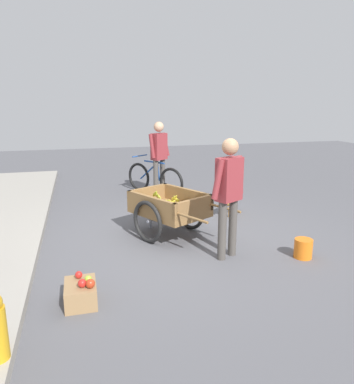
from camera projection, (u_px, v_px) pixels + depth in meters
The scene contains 8 objects.
ground_plane at pixel (182, 243), 5.51m from camera, with size 24.00×24.00×0.00m, color #56565B.
fruit_cart at pixel (169, 209), 5.74m from camera, with size 1.81×1.45×0.71m.
vendor_person at pixel (229, 188), 4.81m from camera, with size 0.34×0.53×1.60m.
bicycle at pixel (154, 179), 8.36m from camera, with size 1.39×1.01×0.85m.
cyclist_person at pixel (159, 152), 8.12m from camera, with size 0.36×0.52×1.62m.
dog at pixel (229, 201), 6.81m from camera, with size 0.48×0.53×0.40m.
plastic_bucket at pixel (303, 248), 4.98m from camera, with size 0.24×0.24×0.26m, color orange.
apple_crate at pixel (81, 292), 3.85m from camera, with size 0.44×0.32×0.31m.
Camera 1 is at (-4.98, 1.41, 2.05)m, focal length 34.82 mm.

